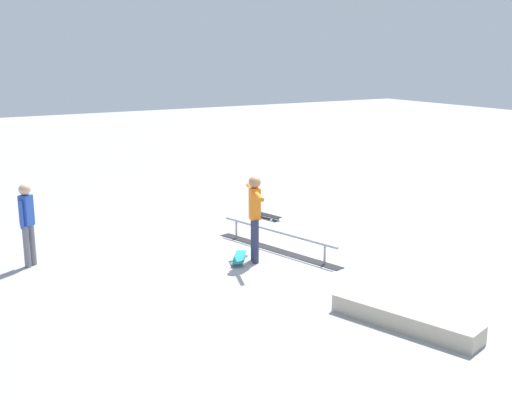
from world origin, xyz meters
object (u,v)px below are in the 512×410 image
loose_skateboard_black (267,215)px  skate_ledge (405,318)px  skater_main (255,212)px  grind_rail (278,242)px  bystander_blue_shirt (27,220)px  skateboard_main (239,257)px

loose_skateboard_black → skate_ledge: bearing=153.5°
skater_main → grind_rail: bearing=134.7°
skate_ledge → loose_skateboard_black: size_ratio=2.71×
bystander_blue_shirt → grind_rail: bearing=-58.9°
skater_main → bystander_blue_shirt: size_ratio=1.06×
grind_rail → loose_skateboard_black: bearing=-40.5°
grind_rail → skater_main: 1.13m
grind_rail → skater_main: size_ratio=1.91×
bystander_blue_shirt → loose_skateboard_black: size_ratio=1.89×
skate_ledge → skater_main: 3.74m
skateboard_main → loose_skateboard_black: size_ratio=0.93×
grind_rail → skateboard_main: bearing=86.7°
grind_rail → skater_main: bearing=101.8°
skater_main → skate_ledge: bearing=25.0°
grind_rail → skateboard_main: size_ratio=4.12×
grind_rail → skateboard_main: grind_rail is taller
skate_ledge → bystander_blue_shirt: 6.91m
skater_main → bystander_blue_shirt: (1.92, 3.69, -0.08)m
skater_main → loose_skateboard_black: 3.33m
grind_rail → loose_skateboard_black: size_ratio=3.82×
skater_main → loose_skateboard_black: skater_main is taller
bystander_blue_shirt → loose_skateboard_black: bearing=-32.3°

